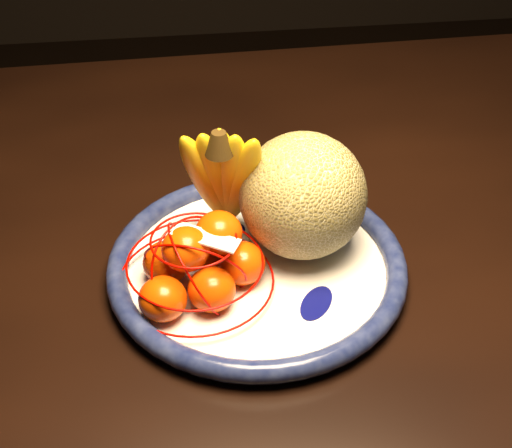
{
  "coord_description": "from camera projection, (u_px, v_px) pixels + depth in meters",
  "views": [
    {
      "loc": [
        -0.4,
        -0.76,
        1.41
      ],
      "look_at": [
        -0.32,
        -0.08,
        0.86
      ],
      "focal_mm": 55.0,
      "sensor_mm": 36.0,
      "label": 1
    }
  ],
  "objects": [
    {
      "name": "cantaloupe",
      "position": [
        303.0,
        196.0,
        0.89
      ],
      "size": [
        0.15,
        0.15,
        0.15
      ],
      "primitive_type": "sphere",
      "color": "olive",
      "rests_on": "fruit_bowl"
    },
    {
      "name": "dining_table",
      "position": [
        396.0,
        254.0,
        1.07
      ],
      "size": [
        1.6,
        0.99,
        0.79
      ],
      "rotation": [
        0.0,
        0.0,
        0.03
      ],
      "color": "black",
      "rests_on": "ground"
    },
    {
      "name": "mandarin_bag",
      "position": [
        199.0,
        264.0,
        0.86
      ],
      "size": [
        0.22,
        0.22,
        0.11
      ],
      "rotation": [
        0.0,
        0.0,
        0.34
      ],
      "color": "#EF4202",
      "rests_on": "fruit_bowl"
    },
    {
      "name": "price_tag",
      "position": [
        206.0,
        237.0,
        0.83
      ],
      "size": [
        0.08,
        0.06,
        0.01
      ],
      "primitive_type": "cube",
      "rotation": [
        -0.14,
        0.1,
        -0.43
      ],
      "color": "white",
      "rests_on": "mandarin_bag"
    },
    {
      "name": "fruit_bowl",
      "position": [
        257.0,
        267.0,
        0.91
      ],
      "size": [
        0.35,
        0.35,
        0.03
      ],
      "rotation": [
        0.0,
        0.0,
        0.41
      ],
      "color": "white",
      "rests_on": "dining_table"
    },
    {
      "name": "banana_bunch",
      "position": [
        224.0,
        174.0,
        0.9
      ],
      "size": [
        0.12,
        0.12,
        0.18
      ],
      "rotation": [
        0.0,
        0.0,
        -0.19
      ],
      "color": "#E8AF0B",
      "rests_on": "fruit_bowl"
    }
  ]
}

